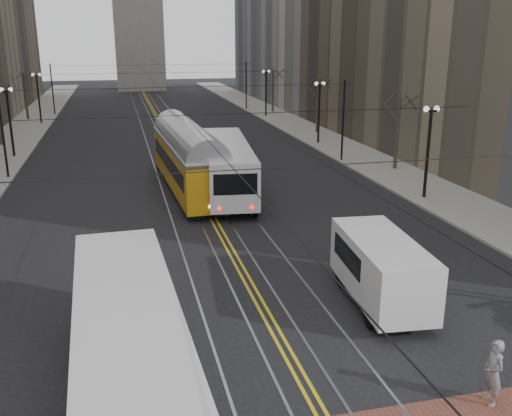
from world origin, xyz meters
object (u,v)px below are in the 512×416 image
rear_bus (227,168)px  streetcar (188,164)px  cargo_van (381,272)px  transit_bus (131,369)px  sedan_grey (242,148)px  pedestrian_b (493,373)px

rear_bus → streetcar: bearing=151.2°
streetcar → cargo_van: (4.97, -18.96, -0.44)m
rear_bus → cargo_van: rear_bus is taller
transit_bus → rear_bus: size_ratio=1.01×
rear_bus → sedan_grey: rear_bus is taller
transit_bus → streetcar: streetcar is taller
transit_bus → cargo_van: bearing=25.6°
transit_bus → rear_bus: 23.34m
cargo_van → sedan_grey: 29.30m
streetcar → cargo_van: size_ratio=2.51×
rear_bus → sedan_grey: (3.60, 11.94, -0.97)m
transit_bus → rear_bus: bearing=70.8°
sedan_grey → cargo_van: bearing=-93.9°
sedan_grey → streetcar: bearing=-121.9°
cargo_van → sedan_grey: size_ratio=1.42×
cargo_van → pedestrian_b: 6.52m
cargo_van → sedan_grey: (0.93, 29.28, -0.60)m
sedan_grey → pedestrian_b: bearing=-93.1°
transit_bus → cargo_van: (9.43, 5.00, -0.31)m
streetcar → sedan_grey: bearing=57.5°
cargo_van → streetcar: bearing=109.6°
rear_bus → cargo_van: bearing=-74.8°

